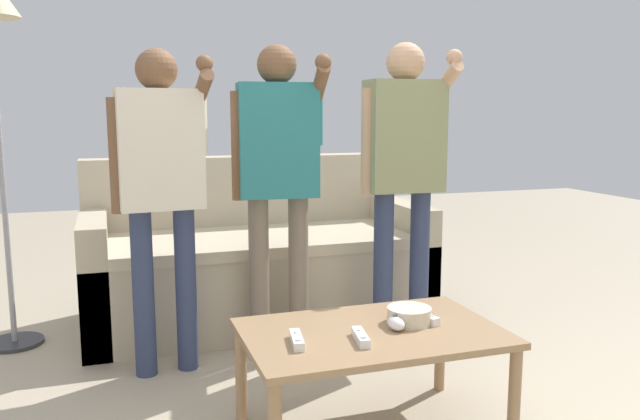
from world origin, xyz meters
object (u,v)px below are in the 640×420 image
object	(u,v)px
couch	(256,263)
coffee_table	(372,343)
player_center	(278,163)
snack_bowl	(409,315)
game_remote_wand_spare	(297,340)
game_remote_nunchuk	(396,323)
player_right	(404,159)
player_left	(161,174)
game_remote_wand_near	(361,337)
game_remote_wand_far	(422,317)

from	to	relation	value
couch	coffee_table	world-z (taller)	couch
couch	player_center	world-z (taller)	player_center
snack_bowl	game_remote_wand_spare	bearing A→B (deg)	-170.56
game_remote_nunchuk	player_right	distance (m)	1.08
player_left	game_remote_wand_near	size ratio (longest dim) A/B	9.35
game_remote_nunchuk	player_right	world-z (taller)	player_right
couch	game_remote_wand_spare	bearing A→B (deg)	-97.54
player_left	game_remote_nunchuk	bearing A→B (deg)	-48.99
coffee_table	player_center	distance (m)	1.08
snack_bowl	game_remote_nunchuk	world-z (taller)	snack_bowl
coffee_table	game_remote_wand_spare	bearing A→B (deg)	-170.56
couch	player_left	size ratio (longest dim) A/B	1.30
snack_bowl	game_remote_wand_far	bearing A→B (deg)	5.87
coffee_table	player_center	size ratio (longest dim) A/B	0.62
snack_bowl	game_remote_wand_spare	xyz separation A→B (m)	(-0.46, -0.08, -0.01)
coffee_table	game_remote_nunchuk	bearing A→B (deg)	-17.22
player_right	game_remote_wand_far	world-z (taller)	player_right
game_remote_nunchuk	game_remote_wand_far	bearing A→B (deg)	23.28
game_remote_nunchuk	player_left	size ratio (longest dim) A/B	0.06
player_left	player_right	xyz separation A→B (m)	(1.17, -0.01, 0.04)
couch	snack_bowl	size ratio (longest dim) A/B	11.42
coffee_table	game_remote_nunchuk	world-z (taller)	game_remote_nunchuk
game_remote_nunchuk	player_center	world-z (taller)	player_center
snack_bowl	player_center	distance (m)	1.04
player_right	game_remote_wand_spare	xyz separation A→B (m)	(-0.81, -0.86, -0.54)
game_remote_nunchuk	player_right	size ratio (longest dim) A/B	0.06
player_center	player_left	bearing A→B (deg)	-173.09
snack_bowl	player_right	world-z (taller)	player_right
game_remote_wand_spare	game_remote_wand_near	bearing A→B (deg)	-11.73
coffee_table	snack_bowl	bearing A→B (deg)	9.45
player_left	game_remote_wand_far	distance (m)	1.29
player_left	game_remote_wand_near	distance (m)	1.20
couch	coffee_table	bearing A→B (deg)	-86.36
coffee_table	player_right	xyz separation A→B (m)	(0.51, 0.81, 0.60)
game_remote_wand_near	game_remote_wand_far	size ratio (longest dim) A/B	0.97
game_remote_nunchuk	game_remote_wand_near	world-z (taller)	game_remote_nunchuk
game_remote_nunchuk	game_remote_wand_far	distance (m)	0.15
couch	game_remote_wand_far	size ratio (longest dim) A/B	11.79
player_center	player_right	xyz separation A→B (m)	(0.62, -0.08, 0.01)
coffee_table	game_remote_wand_spare	distance (m)	0.31
game_remote_nunchuk	player_left	world-z (taller)	player_left
game_remote_wand_spare	player_center	bearing A→B (deg)	78.74
player_center	game_remote_wand_spare	bearing A→B (deg)	-101.26
player_right	game_remote_wand_far	bearing A→B (deg)	-110.46
couch	player_center	bearing A→B (deg)	-91.47
snack_bowl	player_right	bearing A→B (deg)	66.07
snack_bowl	game_remote_wand_far	distance (m)	0.06
game_remote_wand_far	player_left	bearing A→B (deg)	137.85
couch	game_remote_wand_far	bearing A→B (deg)	-77.80
couch	game_remote_nunchuk	xyz separation A→B (m)	(0.18, -1.51, 0.11)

